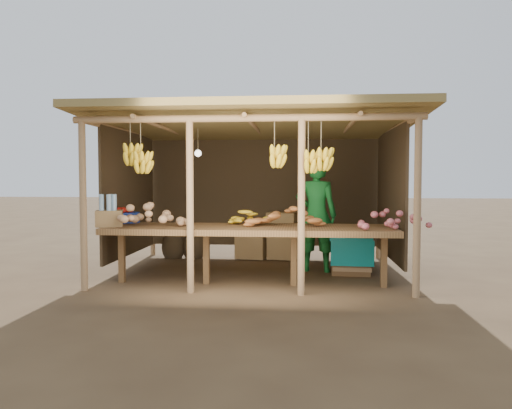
{
  "coord_description": "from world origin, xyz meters",
  "views": [
    {
      "loc": [
        0.7,
        -7.68,
        1.45
      ],
      "look_at": [
        0.0,
        0.0,
        1.05
      ],
      "focal_mm": 35.0,
      "sensor_mm": 36.0,
      "label": 1
    }
  ],
  "objects": [
    {
      "name": "bottle_box",
      "position": [
        -1.9,
        -1.13,
        0.97
      ],
      "size": [
        0.42,
        0.37,
        0.44
      ],
      "color": "olive",
      "rests_on": "counter"
    },
    {
      "name": "tomato_basin",
      "position": [
        -1.9,
        -0.54,
        0.89
      ],
      "size": [
        0.44,
        0.44,
        0.23
      ],
      "rotation": [
        0.0,
        0.0,
        -0.26
      ],
      "color": "navy",
      "rests_on": "counter"
    },
    {
      "name": "potato_heap",
      "position": [
        -1.4,
        -1.13,
        0.98
      ],
      "size": [
        1.21,
        1.0,
        0.37
      ],
      "primitive_type": null,
      "rotation": [
        0.0,
        0.0,
        0.42
      ],
      "color": "tan",
      "rests_on": "counter"
    },
    {
      "name": "banana_pile",
      "position": [
        -0.02,
        -0.58,
        0.97
      ],
      "size": [
        0.67,
        0.54,
        0.35
      ],
      "primitive_type": null,
      "rotation": [
        0.0,
        0.0,
        0.38
      ],
      "color": "yellow",
      "rests_on": "counter"
    },
    {
      "name": "ground",
      "position": [
        0.0,
        0.0,
        0.0
      ],
      "size": [
        60.0,
        60.0,
        0.0
      ],
      "primitive_type": "plane",
      "color": "brown",
      "rests_on": "ground"
    },
    {
      "name": "carton_stack",
      "position": [
        0.19,
        1.2,
        0.37
      ],
      "size": [
        1.16,
        0.52,
        0.83
      ],
      "color": "olive",
      "rests_on": "ground"
    },
    {
      "name": "counter",
      "position": [
        0.0,
        -0.95,
        0.74
      ],
      "size": [
        3.9,
        1.05,
        0.8
      ],
      "color": "brown",
      "rests_on": "ground"
    },
    {
      "name": "onion_heap",
      "position": [
        1.9,
        -1.15,
        0.98
      ],
      "size": [
        1.06,
        0.86,
        0.36
      ],
      "primitive_type": null,
      "rotation": [
        0.0,
        0.0,
        -0.4
      ],
      "color": "#C25E63",
      "rests_on": "counter"
    },
    {
      "name": "vendor",
      "position": [
        0.93,
        0.12,
        0.88
      ],
      "size": [
        0.69,
        0.51,
        1.76
      ],
      "primitive_type": "imported",
      "rotation": [
        0.0,
        0.0,
        3.0
      ],
      "color": "#176926",
      "rests_on": "ground"
    },
    {
      "name": "tarp_crate",
      "position": [
        1.45,
        -0.03,
        0.31
      ],
      "size": [
        0.66,
        0.58,
        0.75
      ],
      "color": "brown",
      "rests_on": "ground"
    },
    {
      "name": "sweet_potato_heap",
      "position": [
        0.47,
        -0.84,
        0.98
      ],
      "size": [
        1.14,
        0.94,
        0.36
      ],
      "primitive_type": null,
      "rotation": [
        0.0,
        0.0,
        -0.43
      ],
      "color": "#B3672E",
      "rests_on": "counter"
    },
    {
      "name": "burlap_sacks",
      "position": [
        -1.43,
        1.2,
        0.25
      ],
      "size": [
        0.81,
        0.42,
        0.57
      ],
      "color": "#42321E",
      "rests_on": "ground"
    },
    {
      "name": "stall_structure",
      "position": [
        -0.05,
        -0.1,
        1.92
      ],
      "size": [
        4.7,
        3.5,
        2.43
      ],
      "color": "#A67F56",
      "rests_on": "ground"
    }
  ]
}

